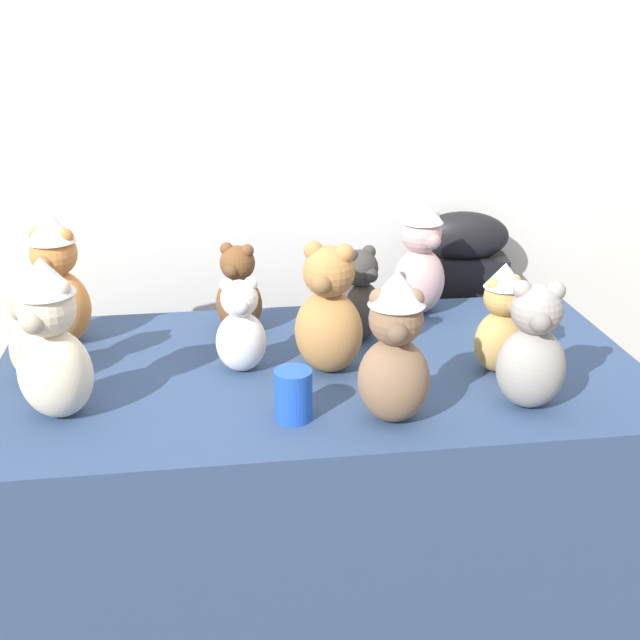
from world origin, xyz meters
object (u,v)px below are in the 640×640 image
(teddy_bear_chestnut, at_px, (238,291))
(teddy_bear_ash, at_px, (533,350))
(instrument_case, at_px, (455,352))
(teddy_bear_sand, at_px, (34,326))
(teddy_bear_honey, at_px, (501,319))
(teddy_bear_blush, at_px, (420,257))
(display_table, at_px, (320,490))
(party_cup_blue, at_px, (293,395))
(teddy_bear_mocha, at_px, (395,350))
(teddy_bear_ginger, at_px, (57,281))
(teddy_bear_caramel, at_px, (329,313))
(teddy_bear_cream, at_px, (51,341))
(teddy_bear_snow, at_px, (241,328))
(teddy_bear_charcoal, at_px, (360,297))

(teddy_bear_chestnut, xyz_separation_m, teddy_bear_ash, (0.60, -0.51, 0.02))
(instrument_case, relative_size, teddy_bear_sand, 3.30)
(teddy_bear_honey, bearing_deg, teddy_bear_ash, -106.57)
(teddy_bear_chestnut, bearing_deg, teddy_bear_blush, 32.90)
(display_table, bearing_deg, party_cup_blue, -110.13)
(instrument_case, distance_m, teddy_bear_chestnut, 0.83)
(teddy_bear_mocha, bearing_deg, teddy_bear_blush, 80.72)
(teddy_bear_chestnut, height_order, party_cup_blue, teddy_bear_chestnut)
(teddy_bear_ginger, distance_m, teddy_bear_mocha, 0.90)
(teddy_bear_chestnut, bearing_deg, teddy_bear_caramel, -28.67)
(teddy_bear_cream, distance_m, teddy_bear_sand, 0.19)
(teddy_bear_cream, distance_m, party_cup_blue, 0.51)
(teddy_bear_snow, distance_m, teddy_bear_honey, 0.61)
(party_cup_blue, bearing_deg, teddy_bear_mocha, -9.87)
(display_table, height_order, teddy_bear_chestnut, teddy_bear_chestnut)
(teddy_bear_ginger, height_order, party_cup_blue, teddy_bear_ginger)
(teddy_bear_ginger, distance_m, party_cup_blue, 0.73)
(teddy_bear_caramel, bearing_deg, teddy_bear_charcoal, 86.15)
(teddy_bear_caramel, relative_size, teddy_bear_charcoal, 1.28)
(teddy_bear_caramel, distance_m, teddy_bear_blush, 0.46)
(teddy_bear_sand, bearing_deg, teddy_bear_snow, 21.81)
(teddy_bear_sand, xyz_separation_m, party_cup_blue, (0.56, -0.25, -0.08))
(teddy_bear_snow, height_order, teddy_bear_charcoal, teddy_bear_charcoal)
(teddy_bear_cream, bearing_deg, teddy_bear_caramel, 34.79)
(teddy_bear_cream, xyz_separation_m, teddy_bear_blush, (0.90, 0.48, -0.01))
(display_table, bearing_deg, teddy_bear_mocha, -67.81)
(teddy_bear_ginger, xyz_separation_m, teddy_bear_ash, (1.05, -0.49, -0.03))
(instrument_case, distance_m, teddy_bear_blush, 0.50)
(display_table, bearing_deg, teddy_bear_caramel, -55.71)
(teddy_bear_ginger, distance_m, teddy_bear_honey, 1.09)
(display_table, bearing_deg, teddy_bear_ash, -31.78)
(teddy_bear_snow, bearing_deg, teddy_bear_blush, 27.97)
(display_table, bearing_deg, teddy_bear_ginger, 159.64)
(instrument_case, bearing_deg, display_table, -125.03)
(teddy_bear_chestnut, distance_m, teddy_bear_mocha, 0.61)
(teddy_bear_blush, height_order, teddy_bear_mocha, teddy_bear_blush)
(teddy_bear_ginger, bearing_deg, party_cup_blue, -22.06)
(display_table, relative_size, teddy_bear_mocha, 4.69)
(teddy_bear_charcoal, bearing_deg, teddy_bear_ginger, 143.63)
(teddy_bear_sand, bearing_deg, party_cup_blue, -2.25)
(teddy_bear_chestnut, distance_m, teddy_bear_honey, 0.68)
(teddy_bear_mocha, bearing_deg, teddy_bear_caramel, 120.80)
(display_table, height_order, teddy_bear_cream, teddy_bear_cream)
(teddy_bear_cream, relative_size, teddy_bear_ash, 1.22)
(instrument_case, relative_size, teddy_bear_charcoal, 3.77)
(teddy_bear_honey, bearing_deg, teddy_bear_chestnut, 133.38)
(teddy_bear_ginger, bearing_deg, display_table, -0.94)
(instrument_case, xyz_separation_m, teddy_bear_ginger, (-1.14, -0.31, 0.40))
(teddy_bear_chestnut, bearing_deg, teddy_bear_charcoal, 8.01)
(teddy_bear_honey, relative_size, party_cup_blue, 2.43)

